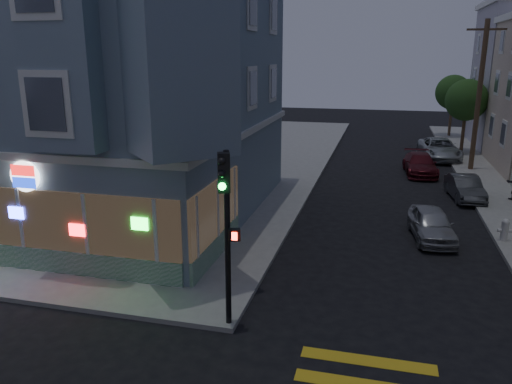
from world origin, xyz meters
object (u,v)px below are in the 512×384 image
at_px(parked_car_c, 420,164).
at_px(street_tree_far, 453,92).
at_px(parked_car_d, 439,149).
at_px(parked_car_b, 465,188).
at_px(utility_pole, 479,94).
at_px(fire_hydrant, 505,229).
at_px(parked_car_a, 432,224).
at_px(traffic_signal, 226,211).
at_px(street_tree_near, 467,100).

bearing_deg(parked_car_c, street_tree_far, 73.67).
bearing_deg(parked_car_d, parked_car_b, -93.77).
bearing_deg(utility_pole, fire_hydrant, -93.04).
height_order(parked_car_a, parked_car_b, parked_car_a).
distance_m(street_tree_far, parked_car_c, 16.40).
distance_m(parked_car_d, traffic_signal, 26.55).
distance_m(parked_car_b, parked_car_d, 10.40).
relative_size(utility_pole, street_tree_near, 1.70).
distance_m(utility_pole, street_tree_far, 14.03).
xyz_separation_m(street_tree_near, parked_car_d, (-1.80, -2.51, -3.21)).
bearing_deg(utility_pole, traffic_signal, -112.82).
height_order(street_tree_near, parked_car_d, street_tree_near).
bearing_deg(street_tree_far, utility_pole, -90.82).
distance_m(street_tree_near, fire_hydrant, 19.48).
xyz_separation_m(utility_pole, street_tree_near, (0.20, 6.00, -0.86)).
distance_m(parked_car_b, fire_hydrant, 6.30).
relative_size(utility_pole, street_tree_far, 1.70).
bearing_deg(parked_car_c, parked_car_b, -74.32).
distance_m(street_tree_far, parked_car_a, 27.72).
distance_m(parked_car_b, traffic_signal, 17.09).
bearing_deg(street_tree_far, parked_car_c, -102.14).
height_order(utility_pole, parked_car_c, utility_pole).
bearing_deg(fire_hydrant, street_tree_near, 87.31).
xyz_separation_m(parked_car_b, parked_car_d, (-0.30, 10.40, 0.12)).
height_order(utility_pole, parked_car_b, utility_pole).
distance_m(parked_car_c, fire_hydrant, 11.73).
bearing_deg(traffic_signal, parked_car_d, 53.69).
height_order(street_tree_near, parked_car_b, street_tree_near).
bearing_deg(street_tree_near, fire_hydrant, -92.69).
relative_size(street_tree_near, street_tree_far, 1.00).
bearing_deg(fire_hydrant, street_tree_far, 88.10).
bearing_deg(parked_car_d, utility_pole, -70.86).
bearing_deg(traffic_signal, street_tree_near, 51.74).
bearing_deg(fire_hydrant, parked_car_d, 93.07).
height_order(street_tree_near, parked_car_a, street_tree_near).
relative_size(parked_car_d, traffic_signal, 1.11).
relative_size(street_tree_far, parked_car_c, 1.21).
distance_m(traffic_signal, fire_hydrant, 12.41).
bearing_deg(parked_car_b, parked_car_a, -114.94).
xyz_separation_m(traffic_signal, fire_hydrant, (8.48, 8.64, -2.72)).
height_order(parked_car_c, traffic_signal, traffic_signal).
xyz_separation_m(parked_car_a, parked_car_b, (2.10, 6.38, -0.02)).
xyz_separation_m(parked_car_a, parked_car_c, (0.22, 11.58, 0.01)).
xyz_separation_m(parked_car_b, traffic_signal, (-7.88, -14.91, 2.73)).
relative_size(street_tree_near, parked_car_d, 1.02).
bearing_deg(parked_car_c, traffic_signal, -110.80).
bearing_deg(parked_car_d, parked_car_c, -112.34).
bearing_deg(street_tree_near, parked_car_a, -100.57).
xyz_separation_m(parked_car_b, fire_hydrant, (0.60, -6.27, 0.01)).
distance_m(parked_car_a, traffic_signal, 10.66).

